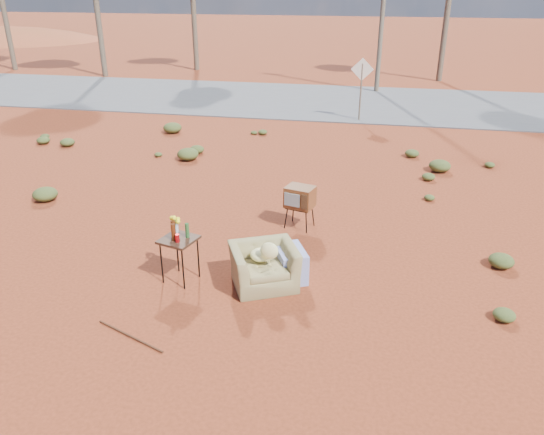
# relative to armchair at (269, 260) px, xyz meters

# --- Properties ---
(ground) EXTENTS (140.00, 140.00, 0.00)m
(ground) POSITION_rel_armchair_xyz_m (-0.58, -0.46, -0.43)
(ground) COLOR maroon
(ground) RESTS_ON ground
(highway) EXTENTS (140.00, 7.00, 0.04)m
(highway) POSITION_rel_armchair_xyz_m (-0.58, 14.54, -0.41)
(highway) COLOR #565659
(highway) RESTS_ON ground
(armchair) EXTENTS (1.37, 1.24, 0.92)m
(armchair) POSITION_rel_armchair_xyz_m (0.00, 0.00, 0.00)
(armchair) COLOR olive
(armchair) RESTS_ON ground
(tv_unit) EXTENTS (0.64, 0.57, 0.88)m
(tv_unit) POSITION_rel_armchair_xyz_m (0.17, 2.27, 0.23)
(tv_unit) COLOR black
(tv_unit) RESTS_ON ground
(side_table) EXTENTS (0.67, 0.67, 1.09)m
(side_table) POSITION_rel_armchair_xyz_m (-1.51, -0.15, 0.38)
(side_table) COLOR #3C2315
(side_table) RESTS_ON ground
(rusty_bar) EXTENTS (1.20, 0.52, 0.03)m
(rusty_bar) POSITION_rel_armchair_xyz_m (-1.65, -1.84, -0.41)
(rusty_bar) COLOR #512915
(rusty_bar) RESTS_ON ground
(road_sign) EXTENTS (0.78, 0.06, 2.19)m
(road_sign) POSITION_rel_armchair_xyz_m (0.92, 11.54, 1.07)
(road_sign) COLOR brown
(road_sign) RESTS_ON ground
(scrub_patch) EXTENTS (17.49, 8.07, 0.33)m
(scrub_patch) POSITION_rel_armchair_xyz_m (-1.41, 3.95, -0.29)
(scrub_patch) COLOR #464C21
(scrub_patch) RESTS_ON ground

